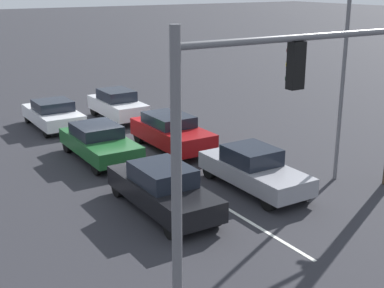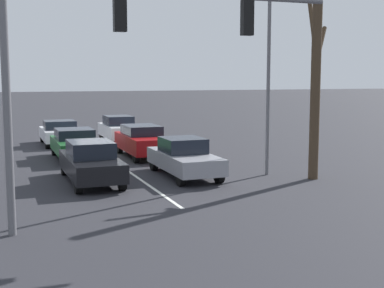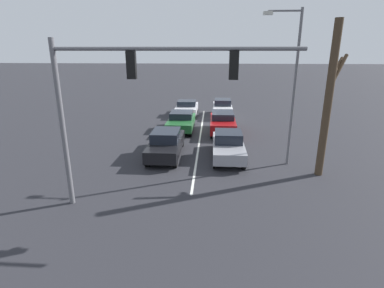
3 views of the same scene
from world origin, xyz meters
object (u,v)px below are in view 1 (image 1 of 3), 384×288
car_black_midlane_front (163,188)px  car_white_midlane_third (53,114)px  car_darkgreen_midlane_second (99,142)px  car_silver_leftlane_third (117,105)px  street_lamp_left_shoulder (341,57)px  traffic_signal_gantry (286,106)px  car_maroon_leftlane_second (171,132)px  car_gray_leftlane_front (254,169)px

car_black_midlane_front → car_white_midlane_third: 11.67m
car_darkgreen_midlane_second → car_silver_leftlane_third: car_silver_leftlane_third is taller
street_lamp_left_shoulder → car_black_midlane_front: bearing=-7.7°
car_darkgreen_midlane_second → car_black_midlane_front: bearing=87.2°
traffic_signal_gantry → car_maroon_leftlane_second: bearing=-108.5°
car_darkgreen_midlane_second → car_white_midlane_third: car_darkgreen_midlane_second is taller
car_darkgreen_midlane_second → traffic_signal_gantry: size_ratio=0.51×
car_gray_leftlane_front → car_maroon_leftlane_second: (0.16, -5.52, 0.05)m
car_black_midlane_front → car_white_midlane_third: car_black_midlane_front is taller
car_black_midlane_front → car_darkgreen_midlane_second: bearing=-92.8°
car_gray_leftlane_front → car_silver_leftlane_third: 11.49m
car_silver_leftlane_third → traffic_signal_gantry: size_ratio=0.47×
car_maroon_leftlane_second → car_gray_leftlane_front: bearing=91.7°
car_maroon_leftlane_second → street_lamp_left_shoulder: bearing=116.4°
car_black_midlane_front → car_maroon_leftlane_second: bearing=-122.2°
traffic_signal_gantry → car_white_midlane_third: bearing=-92.0°
car_black_midlane_front → car_darkgreen_midlane_second: (-0.29, -5.90, -0.02)m
car_darkgreen_midlane_second → street_lamp_left_shoulder: street_lamp_left_shoulder is taller
car_gray_leftlane_front → traffic_signal_gantry: traffic_signal_gantry is taller
car_white_midlane_third → car_darkgreen_midlane_second: bearing=90.6°
traffic_signal_gantry → car_silver_leftlane_third: bearing=-102.9°
car_white_midlane_third → street_lamp_left_shoulder: size_ratio=0.53×
car_black_midlane_front → street_lamp_left_shoulder: bearing=172.3°
car_darkgreen_midlane_second → car_white_midlane_third: 5.77m
car_white_midlane_third → car_gray_leftlane_front: bearing=106.1°
car_black_midlane_front → car_maroon_leftlane_second: car_black_midlane_front is taller
car_darkgreen_midlane_second → car_white_midlane_third: bearing=-89.4°
car_gray_leftlane_front → car_white_midlane_third: size_ratio=1.08×
car_darkgreen_midlane_second → car_white_midlane_third: (0.06, -5.77, -0.03)m
car_silver_leftlane_third → street_lamp_left_shoulder: size_ratio=0.53×
traffic_signal_gantry → street_lamp_left_shoulder: size_ratio=1.11×
car_maroon_leftlane_second → car_white_midlane_third: size_ratio=1.07×
car_gray_leftlane_front → car_silver_leftlane_third: car_silver_leftlane_third is taller
car_white_midlane_third → traffic_signal_gantry: (0.62, 17.63, 3.95)m
car_black_midlane_front → car_gray_leftlane_front: 3.61m
car_silver_leftlane_third → traffic_signal_gantry: (3.99, 17.39, 3.84)m
car_darkgreen_midlane_second → traffic_signal_gantry: 12.51m
car_silver_leftlane_third → street_lamp_left_shoulder: bearing=103.7°
car_gray_leftlane_front → traffic_signal_gantry: 8.14m
car_silver_leftlane_third → traffic_signal_gantry: 18.25m
car_silver_leftlane_third → car_white_midlane_third: bearing=-4.0°
car_silver_leftlane_third → street_lamp_left_shoulder: street_lamp_left_shoulder is taller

